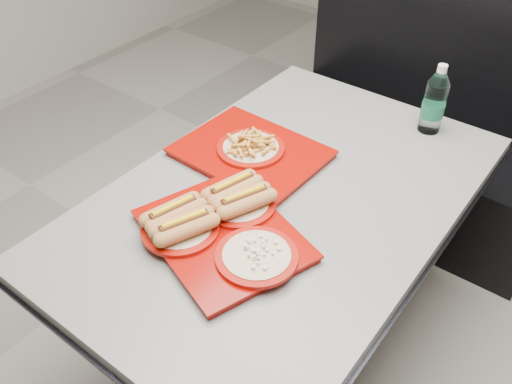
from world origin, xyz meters
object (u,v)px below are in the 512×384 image
Objects in this scene: diner_table at (283,233)px; tray_far at (251,150)px; tray_near at (220,225)px; water_bottle at (434,103)px; booth_bench at (417,131)px.

tray_far reaches higher than diner_table.
tray_near is 2.15× the size of water_bottle.
tray_near is (-0.04, -0.25, 0.20)m from diner_table.
booth_bench is 2.57× the size of tray_near.
booth_bench is 0.71m from water_bottle.
diner_table is 2.70× the size of tray_near.
tray_far is at bearing -128.37° from water_bottle.
booth_bench is (0.00, 1.09, -0.18)m from diner_table.
booth_bench is 2.95× the size of tray_far.
tray_near is at bearing -105.87° from water_bottle.
water_bottle reaches higher than tray_far.
water_bottle is (0.20, 0.58, 0.27)m from diner_table.
booth_bench is at bearing 88.33° from tray_near.
diner_table is at bearing -24.24° from tray_far.
tray_near reaches higher than diner_table.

